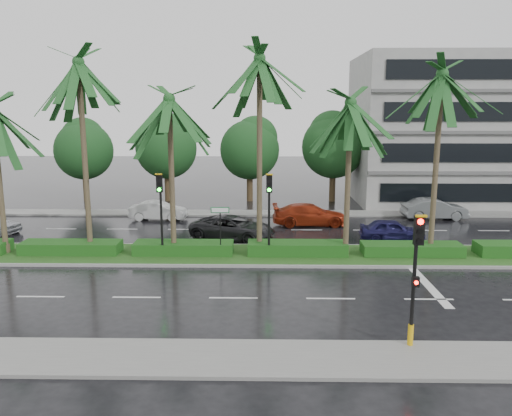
{
  "coord_description": "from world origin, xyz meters",
  "views": [
    {
      "loc": [
        1.28,
        -24.38,
        7.57
      ],
      "look_at": [
        0.82,
        1.5,
        2.51
      ],
      "focal_mm": 35.0,
      "sensor_mm": 36.0,
      "label": 1
    }
  ],
  "objects_px": {
    "signal_median_left": "(160,203)",
    "car_red": "(310,215)",
    "street_sign": "(220,219)",
    "car_blue": "(392,230)",
    "car_white": "(158,211)",
    "car_darkgrey": "(233,228)",
    "car_grey": "(434,209)",
    "signal_near": "(415,275)"
  },
  "relations": [
    {
      "from": "car_white",
      "to": "car_red",
      "type": "height_order",
      "value": "car_red"
    },
    {
      "from": "street_sign",
      "to": "car_red",
      "type": "relative_size",
      "value": 0.52
    },
    {
      "from": "car_grey",
      "to": "signal_near",
      "type": "bearing_deg",
      "value": 157.47
    },
    {
      "from": "car_white",
      "to": "signal_median_left",
      "type": "bearing_deg",
      "value": -164.19
    },
    {
      "from": "car_red",
      "to": "car_grey",
      "type": "relative_size",
      "value": 1.11
    },
    {
      "from": "car_red",
      "to": "car_blue",
      "type": "distance_m",
      "value": 6.06
    },
    {
      "from": "car_white",
      "to": "car_blue",
      "type": "bearing_deg",
      "value": -107.52
    },
    {
      "from": "street_sign",
      "to": "car_grey",
      "type": "bearing_deg",
      "value": 34.85
    },
    {
      "from": "signal_median_left",
      "to": "car_red",
      "type": "height_order",
      "value": "signal_median_left"
    },
    {
      "from": "car_red",
      "to": "car_grey",
      "type": "xyz_separation_m",
      "value": [
        9.0,
        2.03,
        0.02
      ]
    },
    {
      "from": "signal_median_left",
      "to": "car_darkgrey",
      "type": "height_order",
      "value": "signal_median_left"
    },
    {
      "from": "car_red",
      "to": "signal_median_left",
      "type": "bearing_deg",
      "value": 132.16
    },
    {
      "from": "car_grey",
      "to": "car_darkgrey",
      "type": "bearing_deg",
      "value": 110.66
    },
    {
      "from": "car_white",
      "to": "car_blue",
      "type": "relative_size",
      "value": 1.05
    },
    {
      "from": "street_sign",
      "to": "car_red",
      "type": "height_order",
      "value": "street_sign"
    },
    {
      "from": "car_grey",
      "to": "street_sign",
      "type": "bearing_deg",
      "value": 122.53
    },
    {
      "from": "signal_median_left",
      "to": "street_sign",
      "type": "bearing_deg",
      "value": 3.47
    },
    {
      "from": "signal_near",
      "to": "car_grey",
      "type": "relative_size",
      "value": 0.97
    },
    {
      "from": "street_sign",
      "to": "car_grey",
      "type": "height_order",
      "value": "street_sign"
    },
    {
      "from": "car_white",
      "to": "car_darkgrey",
      "type": "relative_size",
      "value": 0.78
    },
    {
      "from": "car_blue",
      "to": "street_sign",
      "type": "bearing_deg",
      "value": 116.25
    },
    {
      "from": "street_sign",
      "to": "car_blue",
      "type": "xyz_separation_m",
      "value": [
        9.8,
        3.87,
        -1.48
      ]
    },
    {
      "from": "signal_median_left",
      "to": "car_red",
      "type": "distance_m",
      "value": 11.82
    },
    {
      "from": "street_sign",
      "to": "car_darkgrey",
      "type": "xyz_separation_m",
      "value": [
        0.37,
        4.05,
        -1.42
      ]
    },
    {
      "from": "car_white",
      "to": "car_grey",
      "type": "relative_size",
      "value": 0.89
    },
    {
      "from": "signal_near",
      "to": "car_blue",
      "type": "distance_m",
      "value": 14.14
    },
    {
      "from": "car_blue",
      "to": "signal_near",
      "type": "bearing_deg",
      "value": 173.19
    },
    {
      "from": "street_sign",
      "to": "car_white",
      "type": "relative_size",
      "value": 0.65
    },
    {
      "from": "signal_median_left",
      "to": "car_blue",
      "type": "bearing_deg",
      "value": 17.56
    },
    {
      "from": "car_darkgrey",
      "to": "car_grey",
      "type": "relative_size",
      "value": 1.13
    },
    {
      "from": "car_blue",
      "to": "car_grey",
      "type": "height_order",
      "value": "car_grey"
    },
    {
      "from": "street_sign",
      "to": "car_darkgrey",
      "type": "bearing_deg",
      "value": 84.8
    },
    {
      "from": "signal_near",
      "to": "car_grey",
      "type": "xyz_separation_m",
      "value": [
        7.3,
        19.83,
        -1.76
      ]
    },
    {
      "from": "signal_median_left",
      "to": "car_blue",
      "type": "distance_m",
      "value": 13.63
    },
    {
      "from": "car_darkgrey",
      "to": "car_grey",
      "type": "height_order",
      "value": "car_grey"
    },
    {
      "from": "street_sign",
      "to": "signal_median_left",
      "type": "bearing_deg",
      "value": -176.53
    },
    {
      "from": "car_blue",
      "to": "car_darkgrey",
      "type": "bearing_deg",
      "value": 93.61
    },
    {
      "from": "car_white",
      "to": "car_grey",
      "type": "distance_m",
      "value": 19.54
    },
    {
      "from": "signal_median_left",
      "to": "car_blue",
      "type": "xyz_separation_m",
      "value": [
        12.8,
        4.05,
        -2.35
      ]
    },
    {
      "from": "street_sign",
      "to": "car_white",
      "type": "distance_m",
      "value": 10.87
    },
    {
      "from": "car_white",
      "to": "car_darkgrey",
      "type": "distance_m",
      "value": 7.75
    },
    {
      "from": "car_white",
      "to": "car_darkgrey",
      "type": "height_order",
      "value": "car_darkgrey"
    }
  ]
}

